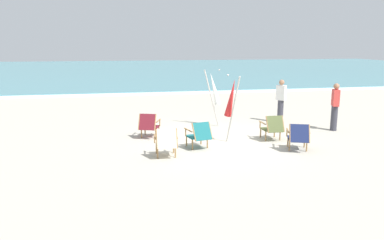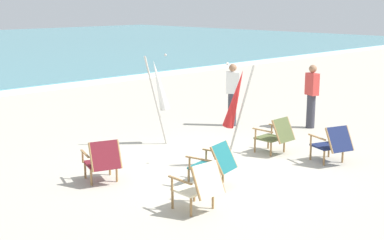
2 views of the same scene
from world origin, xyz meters
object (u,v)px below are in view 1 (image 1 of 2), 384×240
(beach_chair_mid_center, at_px, (166,142))
(umbrella_furled_red, at_px, (231,99))
(person_near_chairs, at_px, (281,101))
(person_by_waterline, at_px, (335,107))
(beach_chair_back_right, at_px, (149,125))
(beach_chair_front_right, at_px, (273,127))
(umbrella_furled_white, at_px, (214,89))
(beach_chair_front_left, at_px, (298,136))
(beach_chair_far_center, at_px, (199,134))

(beach_chair_mid_center, bearing_deg, umbrella_furled_red, 27.99)
(person_near_chairs, bearing_deg, person_by_waterline, -51.30)
(beach_chair_back_right, xyz_separation_m, beach_chair_mid_center, (0.28, -2.16, 0.00))
(beach_chair_front_right, distance_m, umbrella_furled_white, 2.79)
(person_near_chairs, bearing_deg, beach_chair_mid_center, -143.39)
(beach_chair_front_right, xyz_separation_m, umbrella_furled_red, (-1.35, -0.02, 0.93))
(beach_chair_front_right, bearing_deg, umbrella_furled_white, 119.27)
(beach_chair_front_left, xyz_separation_m, umbrella_furled_white, (-1.54, 3.51, 0.93))
(umbrella_furled_red, distance_m, person_by_waterline, 4.08)
(beach_chair_front_left, bearing_deg, person_near_chairs, 73.36)
(beach_chair_mid_center, height_order, person_by_waterline, person_by_waterline)
(beach_chair_back_right, bearing_deg, beach_chair_front_left, -29.42)
(beach_chair_front_left, xyz_separation_m, person_by_waterline, (2.35, 2.06, 0.42))
(umbrella_furled_white, bearing_deg, beach_chair_back_right, -152.68)
(beach_chair_back_right, xyz_separation_m, beach_chair_front_right, (3.73, -1.03, -0.00))
(beach_chair_front_right, relative_size, umbrella_furled_red, 0.39)
(person_by_waterline, bearing_deg, person_near_chairs, 128.70)
(beach_chair_back_right, relative_size, beach_chair_mid_center, 1.07)
(beach_chair_back_right, xyz_separation_m, umbrella_furled_red, (2.38, -1.05, 0.92))
(beach_chair_front_right, bearing_deg, person_by_waterline, 18.00)
(beach_chair_back_right, bearing_deg, umbrella_furled_red, -23.79)
(umbrella_furled_white, bearing_deg, person_near_chairs, 2.85)
(beach_chair_far_center, distance_m, beach_chair_back_right, 1.99)
(beach_chair_front_left, height_order, beach_chair_front_right, beach_chair_front_right)
(beach_chair_mid_center, distance_m, person_by_waterline, 6.38)
(person_near_chairs, relative_size, person_by_waterline, 1.00)
(beach_chair_far_center, xyz_separation_m, beach_chair_front_right, (2.42, 0.47, 0.00))
(beach_chair_back_right, distance_m, beach_chair_mid_center, 2.18)
(beach_chair_mid_center, distance_m, umbrella_furled_red, 2.55)
(beach_chair_front_right, height_order, person_near_chairs, person_near_chairs)
(beach_chair_far_center, bearing_deg, beach_chair_front_left, -15.61)
(beach_chair_far_center, height_order, person_near_chairs, person_near_chairs)
(beach_chair_mid_center, bearing_deg, beach_chair_far_center, 32.78)
(umbrella_furled_red, bearing_deg, person_near_chairs, 42.24)
(beach_chair_mid_center, relative_size, person_near_chairs, 0.49)
(beach_chair_mid_center, bearing_deg, person_by_waterline, 18.10)
(umbrella_furled_white, height_order, person_near_chairs, umbrella_furled_white)
(beach_chair_mid_center, xyz_separation_m, person_by_waterline, (6.05, 1.98, 0.41))
(beach_chair_front_left, distance_m, umbrella_furled_white, 3.94)
(beach_chair_front_left, bearing_deg, person_by_waterline, 41.22)
(beach_chair_far_center, distance_m, person_by_waterline, 5.20)
(beach_chair_mid_center, bearing_deg, person_near_chairs, 36.61)
(beach_chair_far_center, xyz_separation_m, beach_chair_mid_center, (-1.03, -0.66, 0.00))
(beach_chair_back_right, bearing_deg, beach_chair_mid_center, -82.61)
(beach_chair_front_left, xyz_separation_m, beach_chair_mid_center, (-3.70, 0.08, 0.01))
(beach_chair_back_right, bearing_deg, person_near_chairs, 15.37)
(beach_chair_far_center, height_order, beach_chair_front_left, beach_chair_far_center)
(beach_chair_front_left, distance_m, beach_chair_front_right, 1.24)
(umbrella_furled_white, bearing_deg, umbrella_furled_red, -91.61)
(beach_chair_far_center, relative_size, umbrella_furled_red, 0.41)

